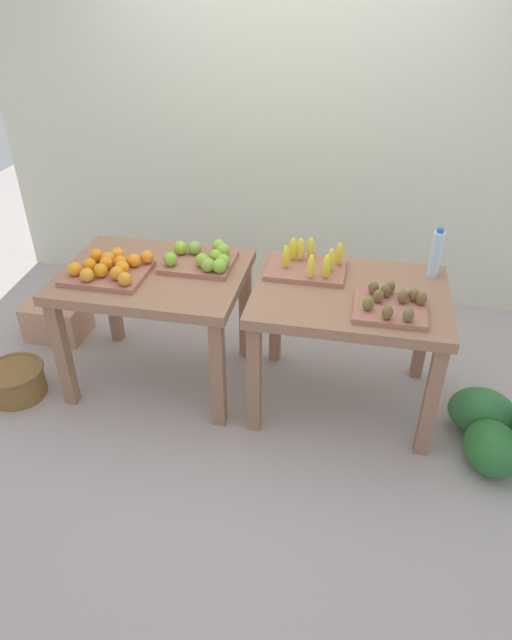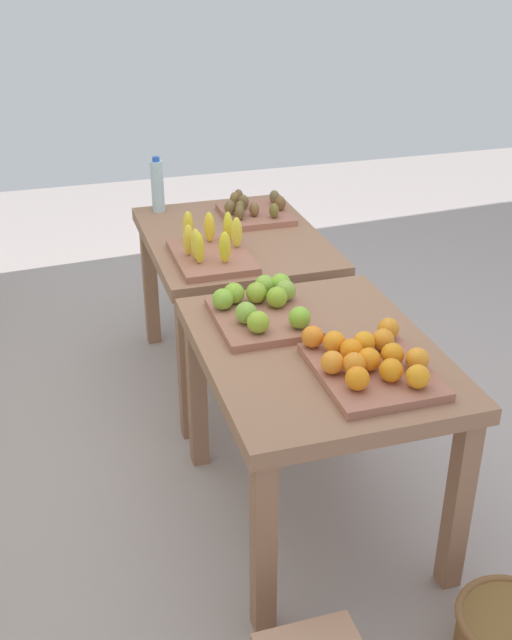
{
  "view_description": "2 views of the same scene",
  "coord_description": "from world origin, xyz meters",
  "views": [
    {
      "loc": [
        0.58,
        -2.62,
        2.23
      ],
      "look_at": [
        0.05,
        -0.04,
        0.53
      ],
      "focal_mm": 31.09,
      "sensor_mm": 36.0,
      "label": 1
    },
    {
      "loc": [
        -2.73,
        0.88,
        2.08
      ],
      "look_at": [
        0.06,
        0.04,
        0.56
      ],
      "focal_mm": 43.33,
      "sensor_mm": 36.0,
      "label": 2
    }
  ],
  "objects": [
    {
      "name": "apple_bin",
      "position": [
        -0.3,
        0.12,
        0.8
      ],
      "size": [
        0.41,
        0.35,
        0.11
      ],
      "color": "#A46652",
      "rests_on": "display_table_left"
    },
    {
      "name": "watermelon_pile",
      "position": [
        1.44,
        -0.25,
        0.17
      ],
      "size": [
        0.65,
        0.63,
        0.46
      ],
      "color": "#306A36",
      "rests_on": "ground_plane"
    },
    {
      "name": "display_table_left",
      "position": [
        -0.56,
        0.0,
        0.65
      ],
      "size": [
        1.04,
        0.8,
        0.76
      ],
      "color": "#976A4F",
      "rests_on": "ground_plane"
    },
    {
      "name": "banana_crate",
      "position": [
        0.31,
        0.17,
        0.8
      ],
      "size": [
        0.44,
        0.32,
        0.17
      ],
      "color": "#A46652",
      "rests_on": "display_table_right"
    },
    {
      "name": "orange_bin",
      "position": [
        -0.77,
        -0.1,
        0.8
      ],
      "size": [
        0.46,
        0.38,
        0.11
      ],
      "color": "#A46652",
      "rests_on": "display_table_left"
    },
    {
      "name": "water_bottle",
      "position": [
        0.99,
        0.27,
        0.89
      ],
      "size": [
        0.06,
        0.06,
        0.28
      ],
      "color": "silver",
      "rests_on": "display_table_right"
    },
    {
      "name": "ground_plane",
      "position": [
        0.0,
        0.0,
        0.0
      ],
      "size": [
        8.0,
        8.0,
        0.0
      ],
      "primitive_type": "plane",
      "color": "#AC9E9B"
    },
    {
      "name": "cardboard_produce_box",
      "position": [
        -1.45,
        0.3,
        0.13
      ],
      "size": [
        0.4,
        0.3,
        0.26
      ],
      "primitive_type": "cube",
      "color": "tan",
      "rests_on": "ground_plane"
    },
    {
      "name": "wicker_basket",
      "position": [
        -1.37,
        -0.35,
        0.11
      ],
      "size": [
        0.35,
        0.35,
        0.2
      ],
      "color": "brown",
      "rests_on": "ground_plane"
    },
    {
      "name": "display_table_right",
      "position": [
        0.56,
        0.0,
        0.65
      ],
      "size": [
        1.04,
        0.8,
        0.76
      ],
      "color": "#976A4F",
      "rests_on": "ground_plane"
    },
    {
      "name": "back_wall",
      "position": [
        0.0,
        1.35,
        1.5
      ],
      "size": [
        4.4,
        0.12,
        3.0
      ],
      "primitive_type": "cube",
      "color": "beige",
      "rests_on": "ground_plane"
    },
    {
      "name": "kiwi_bin",
      "position": [
        0.76,
        -0.16,
        0.79
      ],
      "size": [
        0.36,
        0.33,
        0.1
      ],
      "color": "#A46652",
      "rests_on": "display_table_right"
    }
  ]
}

